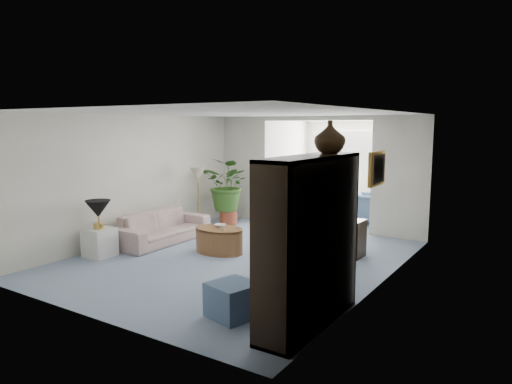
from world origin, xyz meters
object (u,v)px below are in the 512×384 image
Objects in this scene: ottoman at (233,300)px; table_lamp at (98,209)px; floor_lamp at (198,173)px; sofa at (162,227)px; end_table at (100,242)px; coffee_cup at (222,228)px; framed_picture at (378,169)px; coffee_table at (219,240)px; wingback_chair at (304,231)px; side_table_dark at (347,238)px; sunroom_chair_maroon at (311,201)px; sunroom_chair_blue at (369,208)px; coffee_bowl at (220,225)px; plant_pot at (228,217)px; entertainment_cabinet at (310,242)px; sunroom_table at (350,205)px; cabinet_urn at (330,137)px.

table_lamp is at bearing 166.18° from ottoman.
sofa is at bearing -83.45° from floor_lamp.
coffee_cup is (1.75, 1.26, 0.24)m from end_table.
framed_picture reaches higher than coffee_table.
wingback_chair is 0.77m from side_table_dark.
sunroom_chair_maroon reaches higher than sofa.
sunroom_chair_blue is at bearing 73.20° from coffee_cup.
table_lamp reaches higher than wingback_chair.
coffee_cup is at bearing 35.64° from end_table.
sofa reaches higher than coffee_bowl.
plant_pot is at bearing 123.80° from coffee_cup.
sunroom_chair_maroon is (-2.87, 5.90, -0.60)m from entertainment_cabinet.
table_lamp is at bearing -146.61° from side_table_dark.
table_lamp is 2.19m from coffee_cup.
floor_lamp is at bearing 176.33° from side_table_dark.
sunroom_chair_maroon is 1.69× the size of sunroom_table.
cabinet_urn reaches higher than sunroom_chair_blue.
ottoman is (3.45, -3.50, -1.04)m from floor_lamp.
plant_pot is at bearing 117.49° from sunroom_chair_blue.
entertainment_cabinet is at bearing -34.64° from coffee_cup.
plant_pot is (-2.65, 1.32, -0.26)m from wingback_chair.
coffee_bowl is (1.55, 1.46, -0.38)m from table_lamp.
sunroom_table is (-2.12, 6.65, -0.73)m from entertainment_cabinet.
table_lamp reaches higher than side_table_dark.
sunroom_chair_blue reaches higher than end_table.
coffee_bowl is at bearing 116.57° from coffee_table.
framed_picture is 0.64× the size of sunroom_chair_blue.
sofa is at bearing -92.74° from plant_pot.
sunroom_chair_blue reaches higher than sunroom_table.
sunroom_table is (2.19, 3.47, -1.00)m from floor_lamp.
sunroom_table is at bearing -98.88° from wingback_chair.
coffee_table is at bearing -57.82° from plant_pot.
table_lamp is 1.22× the size of floor_lamp.
coffee_cup is (0.20, -0.20, 0.02)m from coffee_bowl.
end_table is 0.60m from table_lamp.
floor_lamp reaches higher than coffee_table.
wingback_chair is 2.36× the size of cabinet_urn.
end_table is at bearing -139.75° from coffee_table.
coffee_bowl is 0.25× the size of sunroom_chair_blue.
framed_picture reaches higher than floor_lamp.
coffee_table is 4.24m from sunroom_chair_blue.
side_table_dark is at bearing 24.36° from coffee_bowl.
ottoman is 6.24m from sunroom_chair_blue.
cabinet_urn reaches higher than coffee_bowl.
framed_picture is at bearing -167.70° from sunroom_chair_blue.
side_table_dark is (1.90, 1.15, -0.17)m from coffee_cup.
framed_picture is at bearing 81.95° from entertainment_cabinet.
cabinet_urn is at bearing -173.98° from sunroom_chair_blue.
end_table is 2.82m from floor_lamp.
plant_pot is at bearing 85.01° from end_table.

